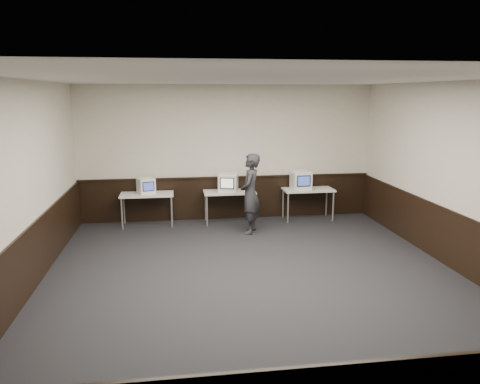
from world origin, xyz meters
name	(u,v)px	position (x,y,z in m)	size (l,w,h in m)	color
floor	(256,281)	(0.00, 0.00, 0.00)	(8.00, 8.00, 0.00)	black
ceiling	(258,79)	(0.00, 0.00, 3.20)	(8.00, 8.00, 0.00)	white
back_wall	(227,153)	(0.00, 4.00, 1.60)	(7.00, 7.00, 0.00)	beige
front_wall	(355,289)	(0.00, -4.00, 1.60)	(7.00, 7.00, 0.00)	beige
left_wall	(19,191)	(-3.50, 0.00, 1.60)	(8.00, 8.00, 0.00)	beige
right_wall	(465,179)	(3.50, 0.00, 1.60)	(8.00, 8.00, 0.00)	beige
wainscot_back	(228,198)	(0.00, 3.98, 0.50)	(6.98, 0.04, 1.00)	black
wainscot_left	(28,263)	(-3.48, 0.00, 0.50)	(0.04, 7.98, 1.00)	black
wainscot_right	(457,242)	(3.48, 0.00, 0.50)	(0.04, 7.98, 1.00)	black
wainscot_rail	(228,177)	(0.00, 3.96, 1.02)	(6.98, 0.06, 0.04)	black
desk_left	(147,197)	(-1.90, 3.60, 0.68)	(1.20, 0.60, 0.75)	silver
desk_center	(229,194)	(0.00, 3.60, 0.68)	(1.20, 0.60, 0.75)	silver
desk_right	(308,192)	(1.90, 3.60, 0.68)	(1.20, 0.60, 0.75)	silver
emac_left	(146,186)	(-1.91, 3.62, 0.93)	(0.46, 0.47, 0.35)	white
emac_center	(228,182)	(-0.03, 3.57, 0.96)	(0.52, 0.54, 0.43)	white
emac_right	(301,180)	(1.71, 3.60, 0.97)	(0.45, 0.48, 0.44)	white
person	(250,194)	(0.34, 2.70, 0.87)	(0.63, 0.42, 1.74)	#26262B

